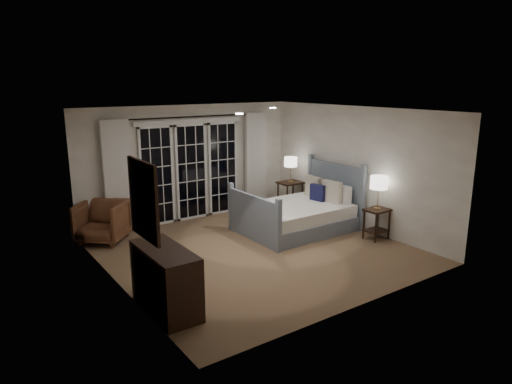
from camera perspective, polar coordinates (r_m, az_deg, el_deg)
floor at (r=8.29m, az=0.03°, el=-7.36°), size 5.00×5.00×0.00m
ceiling at (r=7.76m, az=0.03°, el=10.15°), size 5.00×5.00×0.00m
wall_left at (r=6.85m, az=-17.35°, el=-1.55°), size 0.02×5.00×2.50m
wall_right at (r=9.56m, az=12.41°, el=2.94°), size 0.02×5.00×2.50m
wall_back at (r=10.04m, az=-8.21°, el=3.63°), size 5.00×0.02×2.50m
wall_front at (r=6.12m, az=13.63°, el=-3.09°), size 5.00×0.02×2.50m
french_doors at (r=10.04m, az=-8.07°, el=2.69°), size 2.50×0.04×2.20m
curtain_rod at (r=9.83m, az=-8.14°, el=9.29°), size 3.50×0.03×0.03m
curtain_left at (r=9.33m, az=-16.91°, el=1.79°), size 0.55×0.10×2.25m
curtain_right at (r=10.79m, az=-0.06°, el=3.92°), size 0.55×0.10×2.25m
downlight_a at (r=8.71m, az=2.11°, el=10.46°), size 0.12×0.12×0.01m
downlight_b at (r=7.09m, az=-2.11°, el=9.74°), size 0.12×0.12×0.01m
bed at (r=9.39m, az=5.36°, el=-2.79°), size 2.20×1.58×1.28m
nightstand_left at (r=9.09m, az=14.85°, el=-3.32°), size 0.46×0.37×0.60m
nightstand_right at (r=10.69m, az=4.29°, el=0.04°), size 0.54×0.43×0.70m
lamp_left at (r=8.91m, az=15.13°, el=1.11°), size 0.33×0.33×0.64m
lamp_right at (r=10.55m, az=4.36°, el=3.74°), size 0.30×0.30×0.58m
armchair at (r=9.13m, az=-18.69°, el=-3.52°), size 1.20×1.20×0.78m
dresser at (r=6.23m, az=-11.22°, el=-10.70°), size 0.52×1.21×0.86m
mirror at (r=5.78m, az=-13.87°, el=-1.00°), size 0.05×0.85×1.00m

